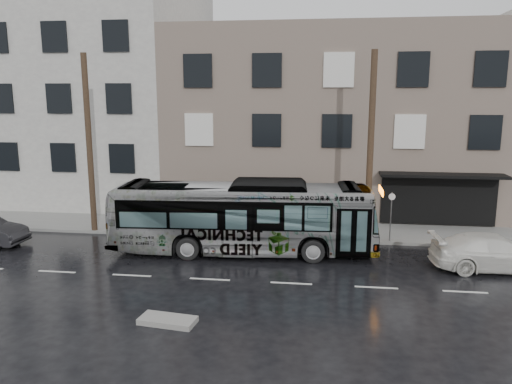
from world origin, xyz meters
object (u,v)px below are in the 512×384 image
white_sedan (494,252)px  sign_post (391,217)px  utility_pole_front (370,148)px  utility_pole_rear (89,144)px  bus (243,217)px

white_sedan → sign_post: bearing=46.1°
utility_pole_front → utility_pole_rear: (-14.00, 0.00, 0.00)m
bus → utility_pole_front: bearing=-72.3°
bus → utility_pole_rear: bearing=71.0°
sign_post → bus: (-6.85, -2.26, 0.31)m
utility_pole_rear → white_sedan: bearing=-9.4°
sign_post → white_sedan: size_ratio=0.47×
sign_post → white_sedan: 4.96m
utility_pole_rear → white_sedan: size_ratio=1.76×
utility_pole_rear → bus: 9.06m
utility_pole_front → bus: 6.86m
utility_pole_rear → sign_post: size_ratio=3.75×
sign_post → bus: size_ratio=0.20×
utility_pole_rear → sign_post: 15.46m
utility_pole_front → bus: (-5.75, -2.26, -2.99)m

